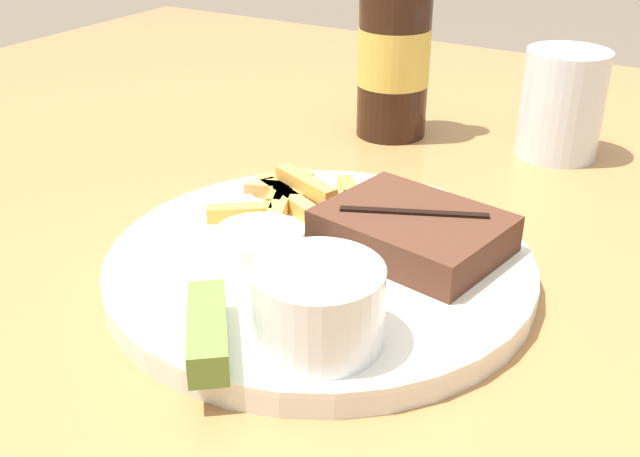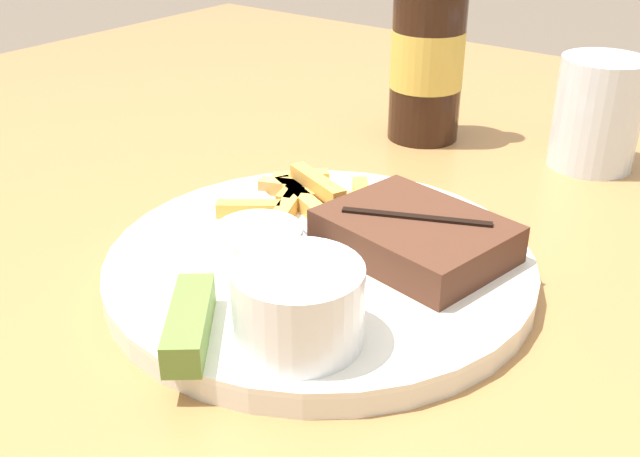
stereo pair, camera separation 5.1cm
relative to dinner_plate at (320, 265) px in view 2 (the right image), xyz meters
The scene contains 11 objects.
dining_table 0.07m from the dinner_plate, ahead, with size 1.49×1.38×0.74m.
dinner_plate is the anchor object (origin of this frame).
steak_portion 0.07m from the dinner_plate, 39.36° to the left, with size 0.14×0.11×0.03m.
fries_pile 0.08m from the dinner_plate, 133.26° to the left, with size 0.12×0.11×0.02m.
coleslaw_cup 0.11m from the dinner_plate, 59.64° to the right, with size 0.07×0.07×0.05m.
dipping_sauce_cup 0.05m from the dinner_plate, 135.24° to the right, with size 0.06×0.06×0.02m.
pickle_spear 0.13m from the dinner_plate, 91.15° to the right, with size 0.07×0.07×0.02m.
fork_utensil 0.08m from the dinner_plate, 155.15° to the left, with size 0.13×0.07×0.00m.
knife_utensil 0.04m from the dinner_plate, 61.80° to the left, with size 0.08×0.16×0.01m.
beer_bottle 0.31m from the dinner_plate, 106.59° to the left, with size 0.07×0.07×0.24m.
drinking_glass 0.33m from the dinner_plate, 76.07° to the left, with size 0.08×0.08×0.10m.
Camera 2 is at (0.27, -0.36, 1.02)m, focal length 42.00 mm.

